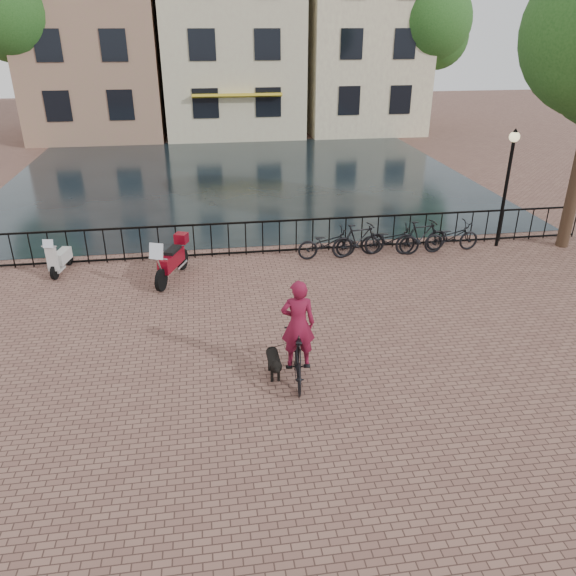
{
  "coord_description": "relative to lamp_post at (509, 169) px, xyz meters",
  "views": [
    {
      "loc": [
        -1.58,
        -7.48,
        6.19
      ],
      "look_at": [
        0.0,
        3.0,
        1.2
      ],
      "focal_mm": 35.0,
      "sensor_mm": 36.0,
      "label": 1
    }
  ],
  "objects": [
    {
      "name": "scooter",
      "position": [
        -12.81,
        -0.1,
        -1.79
      ],
      "size": [
        0.58,
        1.3,
        1.17
      ],
      "rotation": [
        0.0,
        0.0,
        -0.18
      ],
      "color": "beige",
      "rests_on": "ground"
    },
    {
      "name": "parked_bike_0",
      "position": [
        -5.4,
        -0.2,
        -1.93
      ],
      "size": [
        1.74,
        0.69,
        0.9
      ],
      "primitive_type": "imported",
      "rotation": [
        0.0,
        0.0,
        1.62
      ],
      "color": "black",
      "rests_on": "ground"
    },
    {
      "name": "parked_bike_3",
      "position": [
        -2.55,
        -0.2,
        -1.88
      ],
      "size": [
        1.72,
        0.72,
        1.0
      ],
      "primitive_type": "imported",
      "rotation": [
        0.0,
        0.0,
        1.72
      ],
      "color": "black",
      "rests_on": "ground"
    },
    {
      "name": "motorcycle",
      "position": [
        -9.78,
        -1.07,
        -1.71
      ],
      "size": [
        1.09,
        1.92,
        1.34
      ],
      "rotation": [
        0.0,
        0.0,
        -0.36
      ],
      "color": "maroon",
      "rests_on": "ground"
    },
    {
      "name": "parked_bike_1",
      "position": [
        -4.45,
        -0.2,
        -1.88
      ],
      "size": [
        1.72,
        0.71,
        1.0
      ],
      "primitive_type": "imported",
      "rotation": [
        0.0,
        0.0,
        1.72
      ],
      "color": "black",
      "rests_on": "ground"
    },
    {
      "name": "parked_bike_4",
      "position": [
        -1.6,
        -0.2,
        -1.93
      ],
      "size": [
        1.75,
        0.71,
        0.9
      ],
      "primitive_type": "imported",
      "rotation": [
        0.0,
        0.0,
        1.64
      ],
      "color": "black",
      "rests_on": "ground"
    },
    {
      "name": "canal_house_left",
      "position": [
        -14.7,
        22.4,
        4.02
      ],
      "size": [
        7.5,
        9.0,
        12.8
      ],
      "color": "#8F7253",
      "rests_on": "ground"
    },
    {
      "name": "canal_house_right",
      "position": [
        1.3,
        22.4,
        4.27
      ],
      "size": [
        7.0,
        9.0,
        13.3
      ],
      "color": "tan",
      "rests_on": "ground"
    },
    {
      "name": "parked_bike_2",
      "position": [
        -3.5,
        -0.2,
        -1.93
      ],
      "size": [
        1.79,
        0.86,
        0.9
      ],
      "primitive_type": "imported",
      "rotation": [
        0.0,
        0.0,
        1.41
      ],
      "color": "black",
      "rests_on": "ground"
    },
    {
      "name": "cyclist",
      "position": [
        -7.25,
        -6.17,
        -1.46
      ],
      "size": [
        0.81,
        1.82,
        2.43
      ],
      "rotation": [
        0.0,
        0.0,
        3.03
      ],
      "color": "black",
      "rests_on": "ground"
    },
    {
      "name": "tree_far_right",
      "position": [
        4.8,
        19.4,
        3.97
      ],
      "size": [
        4.76,
        4.76,
        8.76
      ],
      "color": "black",
      "rests_on": "ground"
    },
    {
      "name": "ground",
      "position": [
        -7.2,
        -7.6,
        -2.38
      ],
      "size": [
        100.0,
        100.0,
        0.0
      ],
      "primitive_type": "plane",
      "color": "brown",
      "rests_on": "ground"
    },
    {
      "name": "canal_house_mid",
      "position": [
        -6.7,
        22.4,
        3.52
      ],
      "size": [
        8.0,
        9.5,
        11.8
      ],
      "color": "#BEAD8F",
      "rests_on": "ground"
    },
    {
      "name": "canal_water",
      "position": [
        -7.2,
        9.7,
        -2.38
      ],
      "size": [
        20.0,
        20.0,
        0.0
      ],
      "primitive_type": "plane",
      "color": "black",
      "rests_on": "ground"
    },
    {
      "name": "lamp_post",
      "position": [
        0.0,
        0.0,
        0.0
      ],
      "size": [
        0.3,
        0.3,
        3.45
      ],
      "color": "black",
      "rests_on": "ground"
    },
    {
      "name": "railing",
      "position": [
        -7.2,
        0.4,
        -1.87
      ],
      "size": [
        20.0,
        0.05,
        1.02
      ],
      "color": "black",
      "rests_on": "ground"
    },
    {
      "name": "tree_far_left",
      "position": [
        -18.2,
        19.4,
        4.35
      ],
      "size": [
        5.04,
        5.04,
        9.27
      ],
      "color": "black",
      "rests_on": "ground"
    },
    {
      "name": "dog",
      "position": [
        -7.69,
        -5.99,
        -2.09
      ],
      "size": [
        0.29,
        0.86,
        0.58
      ],
      "rotation": [
        0.0,
        0.0,
        0.01
      ],
      "color": "black",
      "rests_on": "ground"
    }
  ]
}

